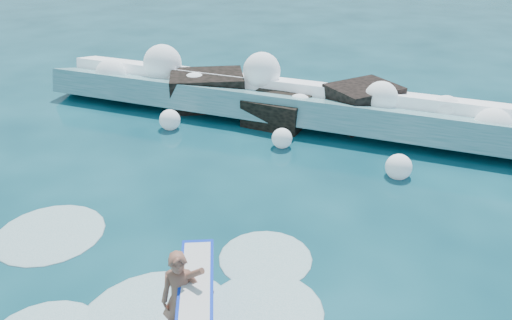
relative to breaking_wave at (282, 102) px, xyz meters
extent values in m
plane|color=#072F3B|center=(-0.29, -7.76, -0.53)|extent=(200.00, 200.00, 0.00)
cube|color=teal|center=(0.00, -0.16, -0.09)|extent=(17.68, 2.69, 1.48)
cube|color=white|center=(0.00, 0.64, 0.35)|extent=(17.68, 1.25, 0.69)
cube|color=black|center=(-2.98, 0.07, -0.04)|extent=(3.27, 2.98, 1.44)
cube|color=black|center=(0.02, -0.73, -0.15)|extent=(2.11, 1.71, 1.10)
cube|color=black|center=(2.72, 0.47, 0.01)|extent=(2.77, 2.83, 1.55)
imported|color=brown|center=(1.50, -10.14, 0.09)|extent=(0.81, 0.67, 1.90)
cube|color=#0C30CE|center=(1.78, -10.09, 0.42)|extent=(1.65, 2.60, 0.06)
cube|color=silver|center=(1.78, -10.09, 0.43)|extent=(1.46, 2.36, 0.06)
sphere|color=white|center=(-6.76, -0.54, 0.43)|extent=(1.16, 1.16, 1.16)
sphere|color=white|center=(-5.03, 0.43, 0.76)|extent=(1.47, 1.47, 1.47)
sphere|color=white|center=(-3.33, -0.21, 0.21)|extent=(1.11, 1.11, 1.11)
sphere|color=white|center=(-0.99, 0.53, 0.88)|extent=(1.35, 1.35, 1.35)
sphere|color=white|center=(0.73, -0.40, 0.07)|extent=(0.90, 0.90, 0.90)
sphere|color=white|center=(3.36, 0.04, 0.59)|extent=(1.09, 1.09, 1.09)
sphere|color=white|center=(5.39, 0.45, 0.26)|extent=(1.02, 1.02, 1.02)
sphere|color=white|center=(6.74, -0.52, 0.32)|extent=(1.10, 1.10, 1.10)
sphere|color=white|center=(-3.18, -2.40, -0.22)|extent=(0.71, 0.71, 0.71)
sphere|color=white|center=(0.80, -2.44, -0.23)|extent=(0.64, 0.64, 0.64)
sphere|color=white|center=(4.39, -3.06, -0.25)|extent=(0.73, 0.73, 0.73)
ellipsoid|color=silver|center=(2.74, -9.28, -0.53)|extent=(2.23, 2.23, 0.11)
ellipsoid|color=silver|center=(-2.71, -8.73, -0.53)|extent=(2.48, 2.48, 0.12)
ellipsoid|color=silver|center=(2.21, -7.80, -0.53)|extent=(2.01, 2.01, 0.10)
camera|label=1|loc=(5.08, -15.83, 6.15)|focal=35.00mm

